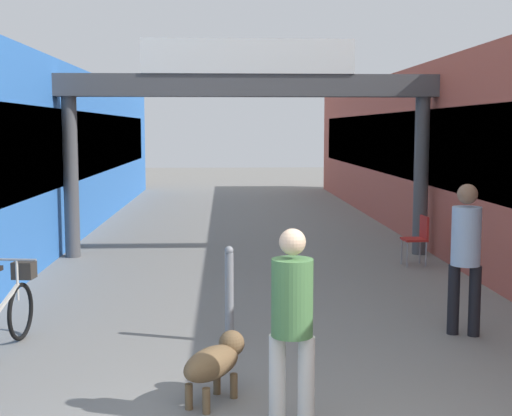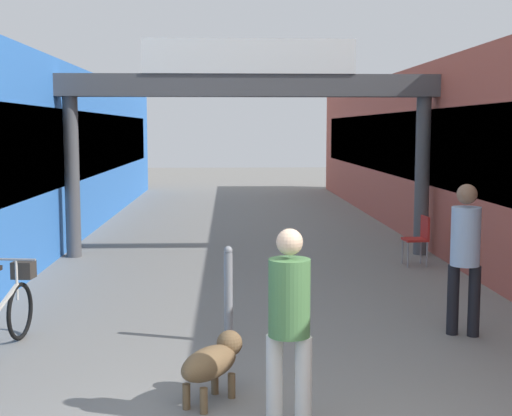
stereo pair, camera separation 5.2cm
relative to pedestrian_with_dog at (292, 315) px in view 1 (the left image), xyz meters
name	(u,v)px [view 1 (the left image)]	position (x,y,z in m)	size (l,w,h in m)	color
storefront_left	(11,154)	(-5.18, 10.12, 0.94)	(3.00, 26.00, 3.76)	blue
storefront_right	(472,154)	(5.01, 10.12, 0.94)	(3.00, 26.00, 3.76)	#B25142
arcade_sign_gateway	(248,103)	(-0.08, 7.94, 1.98)	(7.40, 0.47, 4.09)	#4C4C4F
pedestrian_with_dog	(292,315)	(0.00, 0.00, 0.00)	(0.41, 0.41, 1.65)	silver
pedestrian_companion	(466,249)	(2.29, 2.52, 0.10)	(0.44, 0.44, 1.80)	black
dog_on_leash	(216,361)	(-0.63, 0.58, -0.57)	(0.68, 0.81, 0.59)	brown
bicycle_silver_second	(6,312)	(-2.95, 2.16, -0.50)	(0.46, 1.68, 0.98)	black
bollard_post_metal	(229,294)	(-0.49, 2.36, -0.37)	(0.10, 0.10, 1.12)	gray
cafe_chair_red_nearer	(419,236)	(2.93, 6.82, -0.40)	(0.42, 0.42, 0.89)	gray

